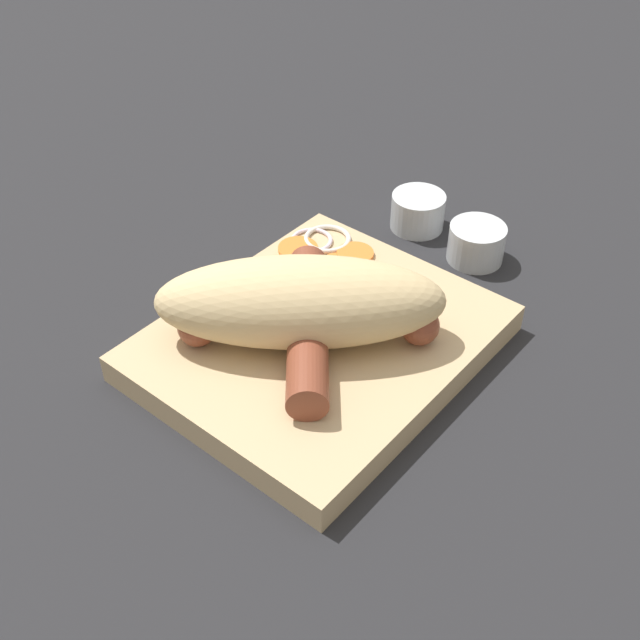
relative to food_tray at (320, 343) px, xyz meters
name	(u,v)px	position (x,y,z in m)	size (l,w,h in m)	color
ground_plane	(320,354)	(0.00, 0.00, -0.01)	(3.00, 3.00, 0.00)	#232326
food_tray	(320,343)	(0.00, 0.00, 0.00)	(0.23, 0.19, 0.02)	tan
bread_roll	(300,302)	(0.01, -0.01, 0.04)	(0.17, 0.19, 0.06)	#DBBC84
sausage	(309,326)	(0.01, 0.00, 0.02)	(0.13, 0.14, 0.03)	brown
pickled_veggies	(322,250)	(-0.07, -0.06, 0.01)	(0.07, 0.08, 0.00)	orange
condiment_cup_near	(476,245)	(-0.17, 0.02, 0.00)	(0.04, 0.04, 0.03)	silver
condiment_cup_far	(418,213)	(-0.17, -0.04, 0.00)	(0.04, 0.04, 0.03)	silver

